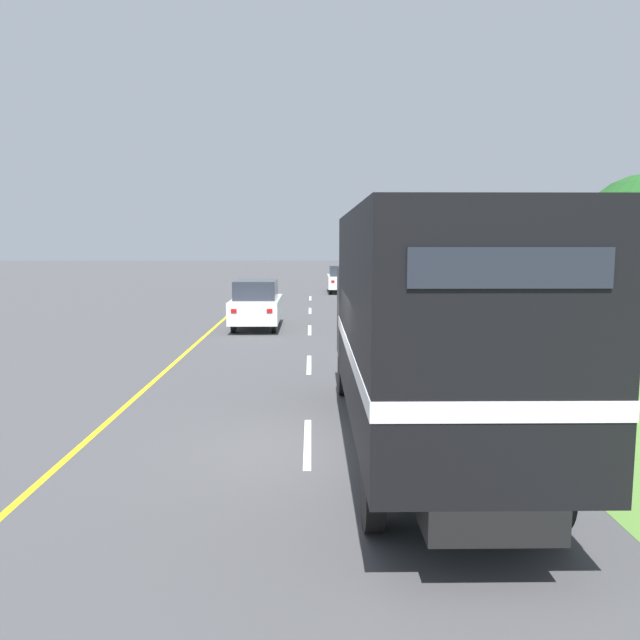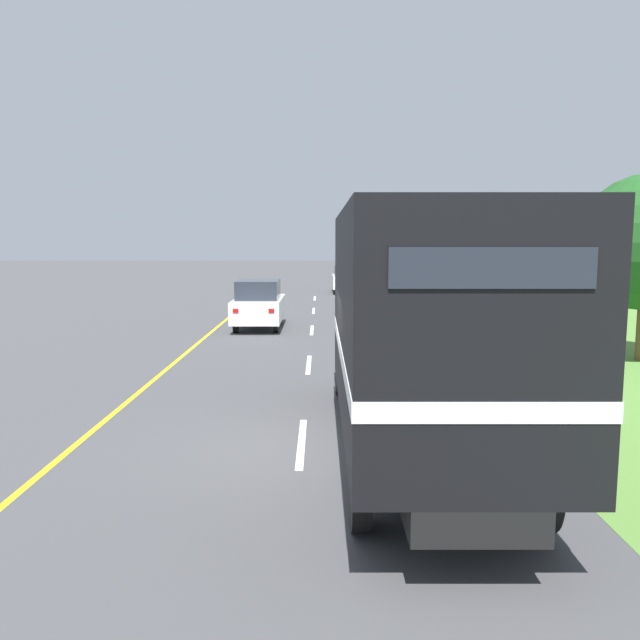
% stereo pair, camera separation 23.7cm
% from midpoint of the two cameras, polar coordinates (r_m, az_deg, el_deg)
% --- Properties ---
extents(ground_plane, '(200.00, 200.00, 0.00)m').
position_cam_midpoint_polar(ground_plane, '(10.25, -1.84, -11.67)').
color(ground_plane, '#444447').
extents(edge_line_yellow, '(0.12, 55.66, 0.01)m').
position_cam_midpoint_polar(edge_line_yellow, '(23.39, -10.35, -1.06)').
color(edge_line_yellow, yellow).
rests_on(edge_line_yellow, ground).
extents(centre_dash_near, '(0.12, 2.60, 0.01)m').
position_cam_midpoint_polar(centre_dash_near, '(10.55, -1.81, -11.10)').
color(centre_dash_near, white).
rests_on(centre_dash_near, ground).
extents(centre_dash_mid_a, '(0.12, 2.60, 0.01)m').
position_cam_midpoint_polar(centre_dash_mid_a, '(16.94, -1.41, -4.08)').
color(centre_dash_mid_a, white).
rests_on(centre_dash_mid_a, ground).
extents(centre_dash_mid_b, '(0.12, 2.60, 0.01)m').
position_cam_midpoint_polar(centre_dash_mid_b, '(23.45, -1.24, -0.93)').
color(centre_dash_mid_b, white).
rests_on(centre_dash_mid_b, ground).
extents(centre_dash_far, '(0.12, 2.60, 0.01)m').
position_cam_midpoint_polar(centre_dash_far, '(30.00, -1.14, 0.85)').
color(centre_dash_far, white).
rests_on(centre_dash_far, ground).
extents(centre_dash_farthest, '(0.12, 2.60, 0.01)m').
position_cam_midpoint_polar(centre_dash_farthest, '(36.56, -1.08, 1.99)').
color(centre_dash_farthest, white).
rests_on(centre_dash_farthest, ground).
extents(horse_trailer_truck, '(2.43, 8.63, 3.73)m').
position_cam_midpoint_polar(horse_trailer_truck, '(9.60, 8.89, -0.36)').
color(horse_trailer_truck, black).
rests_on(horse_trailer_truck, ground).
extents(lead_car_white, '(1.80, 3.99, 1.86)m').
position_cam_midpoint_polar(lead_car_white, '(23.97, -6.11, 1.47)').
color(lead_car_white, black).
rests_on(lead_car_white, ground).
extents(lead_car_white_ahead, '(1.80, 4.30, 1.78)m').
position_cam_midpoint_polar(lead_car_white_ahead, '(40.72, 1.80, 3.80)').
color(lead_car_white_ahead, black).
rests_on(lead_car_white_ahead, ground).
extents(highway_sign, '(2.31, 0.09, 2.83)m').
position_cam_midpoint_polar(highway_sign, '(14.97, 21.05, 1.01)').
color(highway_sign, '#9E9EA3').
rests_on(highway_sign, ground).
extents(roadside_tree_mid, '(3.30, 3.30, 4.84)m').
position_cam_midpoint_polar(roadside_tree_mid, '(29.03, 22.00, 6.40)').
color(roadside_tree_mid, brown).
rests_on(roadside_tree_mid, ground).
extents(roadside_tree_far, '(4.63, 4.63, 5.78)m').
position_cam_midpoint_polar(roadside_tree_far, '(35.17, 14.00, 7.22)').
color(roadside_tree_far, brown).
rests_on(roadside_tree_far, ground).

